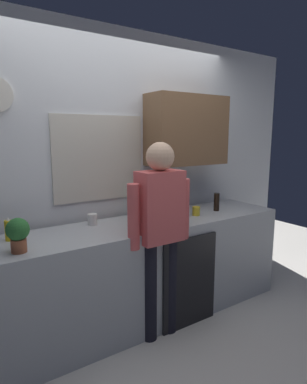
{
  "coord_description": "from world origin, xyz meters",
  "views": [
    {
      "loc": [
        -1.41,
        -2.03,
        1.66
      ],
      "look_at": [
        0.11,
        0.25,
        1.17
      ],
      "focal_mm": 30.38,
      "sensor_mm": 36.0,
      "label": 1
    }
  ],
  "objects_px": {
    "bottle_dark_sauce": "(217,202)",
    "bottle_amber_beer": "(137,211)",
    "bottle_olive_oil": "(134,205)",
    "coffee_maker": "(172,201)",
    "cup_white_mug": "(92,219)",
    "person_at_sink": "(160,225)",
    "potted_plant": "(18,233)",
    "cup_yellow_cup": "(196,211)",
    "dish_soap": "(9,230)"
  },
  "relations": [
    {
      "from": "bottle_dark_sauce",
      "to": "bottle_amber_beer",
      "type": "xyz_separation_m",
      "value": [
        -0.93,
        0.01,
        0.03
      ]
    },
    {
      "from": "bottle_olive_oil",
      "to": "coffee_maker",
      "type": "bearing_deg",
      "value": -21.61
    },
    {
      "from": "coffee_maker",
      "to": "bottle_olive_oil",
      "type": "relative_size",
      "value": 1.32
    },
    {
      "from": "coffee_maker",
      "to": "cup_white_mug",
      "type": "bearing_deg",
      "value": 169.54
    },
    {
      "from": "bottle_dark_sauce",
      "to": "person_at_sink",
      "type": "bearing_deg",
      "value": -162.55
    },
    {
      "from": "potted_plant",
      "to": "person_at_sink",
      "type": "height_order",
      "value": "person_at_sink"
    },
    {
      "from": "cup_yellow_cup",
      "to": "cup_white_mug",
      "type": "height_order",
      "value": "cup_white_mug"
    },
    {
      "from": "bottle_dark_sauce",
      "to": "cup_white_mug",
      "type": "xyz_separation_m",
      "value": [
        -1.25,
        0.21,
        -0.04
      ]
    },
    {
      "from": "bottle_dark_sauce",
      "to": "cup_yellow_cup",
      "type": "height_order",
      "value": "bottle_dark_sauce"
    },
    {
      "from": "coffee_maker",
      "to": "cup_white_mug",
      "type": "relative_size",
      "value": 3.47
    },
    {
      "from": "bottle_olive_oil",
      "to": "bottle_amber_beer",
      "type": "xyz_separation_m",
      "value": [
        -0.08,
        -0.19,
        -0.01
      ]
    },
    {
      "from": "bottle_amber_beer",
      "to": "potted_plant",
      "type": "relative_size",
      "value": 1.0
    },
    {
      "from": "bottle_olive_oil",
      "to": "bottle_amber_beer",
      "type": "height_order",
      "value": "bottle_olive_oil"
    },
    {
      "from": "bottle_dark_sauce",
      "to": "cup_white_mug",
      "type": "distance_m",
      "value": 1.27
    },
    {
      "from": "bottle_olive_oil",
      "to": "dish_soap",
      "type": "height_order",
      "value": "bottle_olive_oil"
    },
    {
      "from": "coffee_maker",
      "to": "bottle_dark_sauce",
      "type": "distance_m",
      "value": 0.52
    },
    {
      "from": "potted_plant",
      "to": "dish_soap",
      "type": "xyz_separation_m",
      "value": [
        -0.01,
        0.29,
        -0.05
      ]
    },
    {
      "from": "bottle_olive_oil",
      "to": "person_at_sink",
      "type": "height_order",
      "value": "person_at_sink"
    },
    {
      "from": "bottle_amber_beer",
      "to": "cup_white_mug",
      "type": "relative_size",
      "value": 2.42
    },
    {
      "from": "bottle_dark_sauce",
      "to": "person_at_sink",
      "type": "distance_m",
      "value": 0.93
    },
    {
      "from": "bottle_olive_oil",
      "to": "cup_yellow_cup",
      "type": "height_order",
      "value": "bottle_olive_oil"
    },
    {
      "from": "bottle_amber_beer",
      "to": "potted_plant",
      "type": "bearing_deg",
      "value": -171.42
    },
    {
      "from": "cup_white_mug",
      "to": "dish_soap",
      "type": "xyz_separation_m",
      "value": [
        -0.67,
        -0.05,
        0.03
      ]
    },
    {
      "from": "cup_white_mug",
      "to": "dish_soap",
      "type": "height_order",
      "value": "dish_soap"
    },
    {
      "from": "bottle_olive_oil",
      "to": "cup_yellow_cup",
      "type": "xyz_separation_m",
      "value": [
        0.54,
        -0.23,
        -0.08
      ]
    },
    {
      "from": "cup_white_mug",
      "to": "potted_plant",
      "type": "relative_size",
      "value": 0.41
    },
    {
      "from": "bottle_amber_beer",
      "to": "person_at_sink",
      "type": "relative_size",
      "value": 0.14
    },
    {
      "from": "potted_plant",
      "to": "bottle_dark_sauce",
      "type": "bearing_deg",
      "value": 4.15
    },
    {
      "from": "potted_plant",
      "to": "person_at_sink",
      "type": "bearing_deg",
      "value": -7.81
    },
    {
      "from": "bottle_dark_sauce",
      "to": "cup_white_mug",
      "type": "bearing_deg",
      "value": 170.66
    },
    {
      "from": "potted_plant",
      "to": "person_at_sink",
      "type": "relative_size",
      "value": 0.14
    },
    {
      "from": "cup_yellow_cup",
      "to": "potted_plant",
      "type": "relative_size",
      "value": 0.37
    },
    {
      "from": "bottle_olive_oil",
      "to": "person_at_sink",
      "type": "relative_size",
      "value": 0.16
    },
    {
      "from": "bottle_dark_sauce",
      "to": "bottle_amber_beer",
      "type": "relative_size",
      "value": 0.78
    },
    {
      "from": "bottle_amber_beer",
      "to": "person_at_sink",
      "type": "distance_m",
      "value": 0.3
    },
    {
      "from": "cup_yellow_cup",
      "to": "potted_plant",
      "type": "distance_m",
      "value": 1.62
    },
    {
      "from": "bottle_amber_beer",
      "to": "dish_soap",
      "type": "xyz_separation_m",
      "value": [
        -1.0,
        0.14,
        -0.04
      ]
    },
    {
      "from": "coffee_maker",
      "to": "dish_soap",
      "type": "height_order",
      "value": "coffee_maker"
    },
    {
      "from": "cup_yellow_cup",
      "to": "person_at_sink",
      "type": "bearing_deg",
      "value": -157.39
    },
    {
      "from": "cup_yellow_cup",
      "to": "cup_white_mug",
      "type": "distance_m",
      "value": 0.98
    },
    {
      "from": "cup_white_mug",
      "to": "cup_yellow_cup",
      "type": "bearing_deg",
      "value": -14.08
    },
    {
      "from": "bottle_dark_sauce",
      "to": "dish_soap",
      "type": "bearing_deg",
      "value": 175.51
    },
    {
      "from": "bottle_olive_oil",
      "to": "person_at_sink",
      "type": "distance_m",
      "value": 0.49
    },
    {
      "from": "bottle_dark_sauce",
      "to": "bottle_olive_oil",
      "type": "xyz_separation_m",
      "value": [
        -0.84,
        0.2,
        0.04
      ]
    },
    {
      "from": "coffee_maker",
      "to": "cup_yellow_cup",
      "type": "relative_size",
      "value": 3.88
    },
    {
      "from": "bottle_dark_sauce",
      "to": "potted_plant",
      "type": "relative_size",
      "value": 0.78
    },
    {
      "from": "dish_soap",
      "to": "potted_plant",
      "type": "bearing_deg",
      "value": -88.24
    },
    {
      "from": "bottle_dark_sauce",
      "to": "potted_plant",
      "type": "xyz_separation_m",
      "value": [
        -1.91,
        -0.14,
        0.04
      ]
    },
    {
      "from": "cup_yellow_cup",
      "to": "bottle_amber_beer",
      "type": "bearing_deg",
      "value": 176.04
    },
    {
      "from": "cup_white_mug",
      "to": "bottle_olive_oil",
      "type": "bearing_deg",
      "value": -0.9
    }
  ]
}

